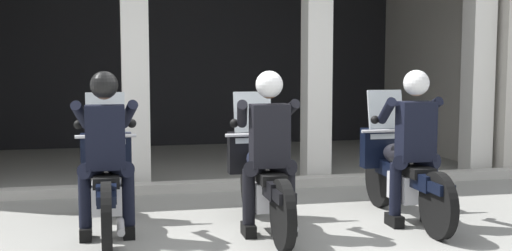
# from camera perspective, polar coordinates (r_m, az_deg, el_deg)

# --- Properties ---
(ground_plane) EXTENTS (80.00, 80.00, 0.00)m
(ground_plane) POSITION_cam_1_polar(r_m,az_deg,el_deg) (9.50, -3.29, -4.49)
(ground_plane) COLOR gray
(station_building) EXTENTS (8.55, 4.64, 3.49)m
(station_building) POSITION_cam_1_polar(r_m,az_deg,el_deg) (11.31, -4.47, 8.21)
(station_building) COLOR black
(station_building) RESTS_ON ground
(kerb_strip) EXTENTS (8.05, 0.24, 0.12)m
(kerb_strip) POSITION_cam_1_polar(r_m,az_deg,el_deg) (8.68, -1.76, -5.08)
(kerb_strip) COLOR #B7B5AD
(kerb_strip) RESTS_ON ground
(motorcycle_left) EXTENTS (0.62, 2.04, 1.35)m
(motorcycle_left) POSITION_cam_1_polar(r_m,az_deg,el_deg) (6.73, -12.66, -4.64)
(motorcycle_left) COLOR black
(motorcycle_left) RESTS_ON ground
(police_officer_left) EXTENTS (0.63, 0.61, 1.58)m
(police_officer_left) POSITION_cam_1_polar(r_m,az_deg,el_deg) (6.39, -12.77, -1.24)
(police_officer_left) COLOR black
(police_officer_left) RESTS_ON ground
(motorcycle_center) EXTENTS (0.62, 2.04, 1.35)m
(motorcycle_center) POSITION_cam_1_polar(r_m,az_deg,el_deg) (6.70, 0.53, -4.55)
(motorcycle_center) COLOR black
(motorcycle_center) RESTS_ON ground
(police_officer_center) EXTENTS (0.63, 0.61, 1.58)m
(police_officer_center) POSITION_cam_1_polar(r_m,az_deg,el_deg) (6.36, 1.10, -1.12)
(police_officer_center) COLOR black
(police_officer_center) RESTS_ON ground
(motorcycle_right) EXTENTS (0.62, 2.04, 1.35)m
(motorcycle_right) POSITION_cam_1_polar(r_m,az_deg,el_deg) (7.23, 12.34, -3.91)
(motorcycle_right) COLOR black
(motorcycle_right) RESTS_ON ground
(police_officer_right) EXTENTS (0.63, 0.61, 1.58)m
(police_officer_right) POSITION_cam_1_polar(r_m,az_deg,el_deg) (6.91, 13.40, -0.71)
(police_officer_right) COLOR black
(police_officer_right) RESTS_ON ground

